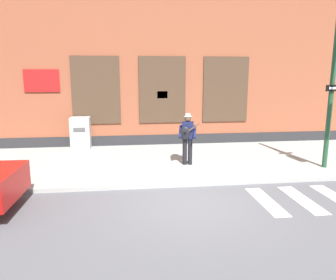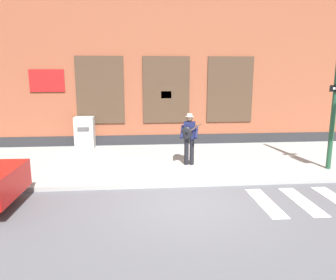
% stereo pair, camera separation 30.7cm
% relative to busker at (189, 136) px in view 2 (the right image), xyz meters
% --- Properties ---
extents(ground_plane, '(160.00, 160.00, 0.00)m').
position_rel_busker_xyz_m(ground_plane, '(-0.48, -2.99, -1.12)').
color(ground_plane, '#56565B').
extents(sidewalk, '(28.00, 5.24, 0.12)m').
position_rel_busker_xyz_m(sidewalk, '(-0.48, 0.73, -1.06)').
color(sidewalk, '#9E9E99').
rests_on(sidewalk, ground).
extents(building_backdrop, '(28.00, 4.06, 8.39)m').
position_rel_busker_xyz_m(building_backdrop, '(-0.48, 5.35, 3.07)').
color(building_backdrop, brown).
rests_on(building_backdrop, ground).
extents(busker, '(0.72, 0.63, 1.74)m').
position_rel_busker_xyz_m(busker, '(0.00, 0.00, 0.00)').
color(busker, black).
rests_on(busker, sidewalk).
extents(utility_box, '(0.77, 0.66, 1.30)m').
position_rel_busker_xyz_m(utility_box, '(-3.90, 2.90, -0.34)').
color(utility_box, '#ADADA8').
rests_on(utility_box, sidewalk).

